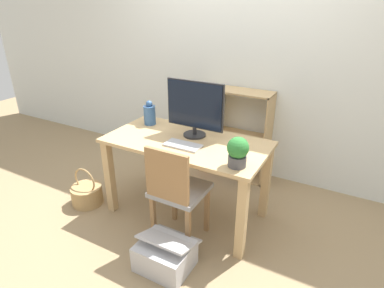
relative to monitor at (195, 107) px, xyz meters
name	(u,v)px	position (x,y,z in m)	size (l,w,h in m)	color
ground_plane	(187,212)	(-0.01, -0.13, -1.00)	(10.00, 10.00, 0.00)	#997F5B
wall_back	(237,55)	(-0.01, 0.95, 0.30)	(8.00, 0.05, 2.60)	silver
desk	(186,154)	(-0.01, -0.13, -0.40)	(1.39, 0.71, 0.74)	tan
monitor	(195,107)	(0.00, 0.00, 0.00)	(0.53, 0.20, 0.49)	#232326
keyboard	(183,145)	(0.02, -0.24, -0.25)	(0.30, 0.15, 0.02)	#B2B2B7
vase	(150,114)	(-0.51, 0.04, -0.16)	(0.11, 0.11, 0.23)	#33598C
potted_plant	(238,151)	(0.54, -0.35, -0.14)	(0.16, 0.16, 0.23)	#4C4C51
chair	(176,190)	(0.11, -0.50, -0.52)	(0.40, 0.40, 0.87)	gray
bookshelf	(222,135)	(-0.07, 0.77, -0.56)	(0.77, 0.28, 0.98)	tan
basket	(87,194)	(-0.94, -0.47, -0.90)	(0.30, 0.30, 0.38)	tan
storage_box	(165,255)	(0.18, -0.80, -0.89)	(0.40, 0.39, 0.28)	#B2B2B7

